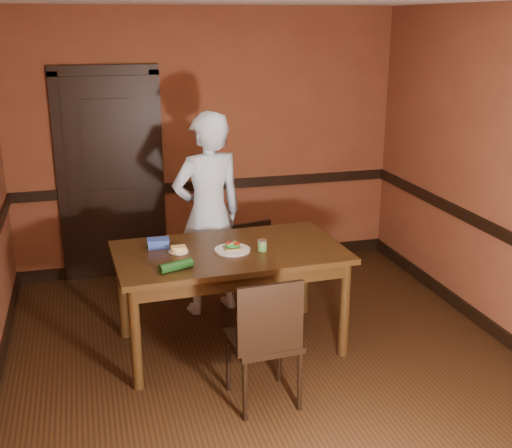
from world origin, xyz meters
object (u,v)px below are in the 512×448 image
sandwich_plate (232,249)px  sauce_jar (262,245)px  dining_table (230,299)px  chair_near (263,338)px  food_tub (158,243)px  person (208,214)px  cheese_saucer (178,250)px  chair_far (253,270)px

sandwich_plate → sauce_jar: 0.23m
dining_table → chair_near: chair_near is taller
sandwich_plate → food_tub: bearing=157.0°
dining_table → chair_near: 0.83m
sauce_jar → person: bearing=107.7°
chair_near → food_tub: (-0.57, 1.03, 0.39)m
sandwich_plate → sauce_jar: (0.23, -0.05, 0.03)m
food_tub → sandwich_plate: bearing=-18.7°
dining_table → person: (-0.02, 0.73, 0.50)m
dining_table → sauce_jar: (0.24, -0.09, 0.46)m
sauce_jar → food_tub: size_ratio=0.49×
person → dining_table: bearing=78.0°
chair_near → sandwich_plate: chair_near is taller
cheese_saucer → food_tub: bearing=133.2°
chair_far → sauce_jar: (-0.11, -0.69, 0.48)m
dining_table → food_tub: size_ratio=9.85×
sauce_jar → food_tub: (-0.77, 0.29, -0.01)m
chair_near → food_tub: 1.24m
cheese_saucer → food_tub: 0.20m
cheese_saucer → food_tub: food_tub is taller
chair_far → food_tub: (-0.89, -0.40, 0.47)m
chair_far → sandwich_plate: 0.85m
chair_far → sandwich_plate: (-0.34, -0.64, 0.46)m
food_tub → person: bearing=50.9°
chair_far → sandwich_plate: bearing=-129.4°
person → cheese_saucer: size_ratio=11.85×
chair_near → chair_far: bearing=-105.9°
dining_table → chair_far: (0.36, 0.60, -0.02)m
sauce_jar → food_tub: 0.82m
person → food_tub: bearing=32.8°
chair_far → person: 0.65m
dining_table → sandwich_plate: size_ratio=6.41×
dining_table → chair_near: bearing=-89.4°
chair_far → cheese_saucer: 1.04m
cheese_saucer → sauce_jar: bearing=-12.5°
chair_far → person: (-0.38, 0.13, 0.51)m
dining_table → food_tub: 0.73m
sauce_jar → sandwich_plate: bearing=166.6°
chair_far → chair_near: 1.47m
sauce_jar → cheese_saucer: 0.65m
person → sandwich_plate: (0.04, -0.77, -0.06)m
sandwich_plate → sauce_jar: size_ratio=3.14×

